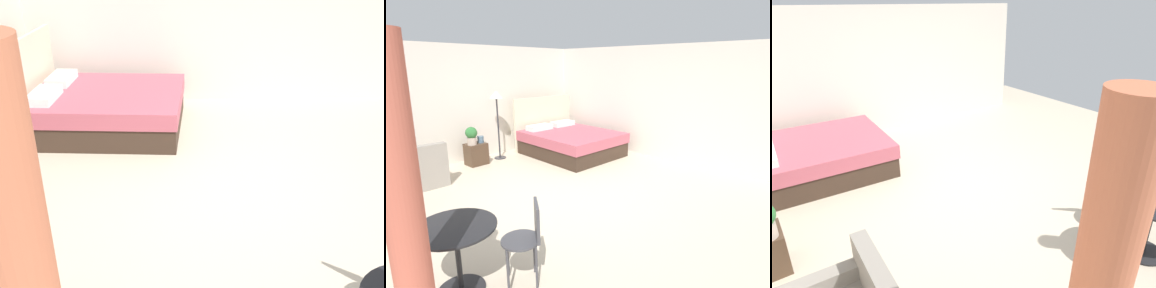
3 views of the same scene
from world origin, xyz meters
The scene contains 5 objects.
ground_plane centered at (0.00, 0.00, -0.01)m, with size 9.21×9.61×0.02m, color beige.
wall_right centered at (3.11, 0.00, 1.28)m, with size 0.12×6.61×2.57m, color silver.
bed centered at (1.86, 1.87, 0.32)m, with size 1.89×2.25×1.33m.
balcony_table centered at (-2.30, -0.69, 0.49)m, with size 0.76×0.76×0.69m.
cafe_chair_near_window centered at (-1.76, -1.07, 0.53)m, with size 0.53×0.53×0.85m.
Camera 3 is at (-3.54, 2.70, 2.67)m, focal length 31.03 mm.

